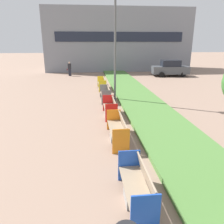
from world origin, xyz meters
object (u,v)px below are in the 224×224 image
at_px(bench_blue_frame, 137,189).
at_px(bench_red_frame, 110,109).
at_px(pedestrian_walking, 70,69).
at_px(bench_orange_frame, 118,131).
at_px(street_lamp_post, 115,38).
at_px(bench_yellow_frame, 102,85).
at_px(parked_car_distant, 170,68).
at_px(bench_grey_frame, 106,95).

height_order(bench_blue_frame, bench_red_frame, same).
bearing_deg(pedestrian_walking, bench_orange_frame, -79.65).
xyz_separation_m(bench_red_frame, street_lamp_post, (0.61, 3.11, 3.70)).
height_order(bench_yellow_frame, street_lamp_post, street_lamp_post).
height_order(bench_yellow_frame, pedestrian_walking, pedestrian_walking).
distance_m(street_lamp_post, parked_car_distant, 13.66).
height_order(bench_red_frame, bench_grey_frame, same).
bearing_deg(bench_yellow_frame, bench_red_frame, -90.04).
relative_size(bench_blue_frame, pedestrian_walking, 1.15).
height_order(bench_blue_frame, bench_yellow_frame, same).
distance_m(bench_yellow_frame, parked_car_distant, 10.79).
bearing_deg(pedestrian_walking, bench_blue_frame, -81.36).
xyz_separation_m(street_lamp_post, pedestrian_walking, (-3.96, 12.17, -3.23)).
height_order(bench_orange_frame, bench_grey_frame, same).
height_order(bench_grey_frame, street_lamp_post, street_lamp_post).
bearing_deg(street_lamp_post, bench_blue_frame, -93.57).
distance_m(bench_orange_frame, pedestrian_walking, 18.66).
relative_size(bench_orange_frame, pedestrian_walking, 1.41).
xyz_separation_m(bench_yellow_frame, street_lamp_post, (0.61, -4.04, 3.69)).
bearing_deg(pedestrian_walking, bench_yellow_frame, -67.60).
height_order(pedestrian_walking, parked_car_distant, parked_car_distant).
xyz_separation_m(pedestrian_walking, parked_car_distant, (11.77, -1.41, 0.08)).
xyz_separation_m(bench_blue_frame, bench_yellow_frame, (0.01, 13.89, 0.01)).
relative_size(bench_blue_frame, bench_grey_frame, 0.93).
relative_size(bench_yellow_frame, parked_car_distant, 0.54).
bearing_deg(bench_yellow_frame, bench_grey_frame, -90.05).
height_order(bench_grey_frame, pedestrian_walking, pedestrian_walking).
xyz_separation_m(bench_grey_frame, bench_yellow_frame, (0.00, 3.89, 0.01)).
height_order(bench_blue_frame, street_lamp_post, street_lamp_post).
height_order(bench_blue_frame, parked_car_distant, parked_car_distant).
bearing_deg(bench_blue_frame, bench_grey_frame, 89.99).
distance_m(bench_blue_frame, street_lamp_post, 10.54).
height_order(bench_yellow_frame, parked_car_distant, parked_car_distant).
bearing_deg(bench_yellow_frame, bench_orange_frame, -90.00).
bearing_deg(bench_blue_frame, parked_car_distant, 67.78).
xyz_separation_m(bench_yellow_frame, parked_car_distant, (8.42, 6.73, 0.54)).
bearing_deg(bench_grey_frame, bench_yellow_frame, 89.95).
bearing_deg(parked_car_distant, bench_red_frame, -115.53).
xyz_separation_m(street_lamp_post, parked_car_distant, (7.81, 10.76, -3.15)).
height_order(street_lamp_post, pedestrian_walking, street_lamp_post).
distance_m(bench_grey_frame, street_lamp_post, 3.75).
xyz_separation_m(bench_blue_frame, pedestrian_walking, (-3.35, 22.02, 0.48)).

